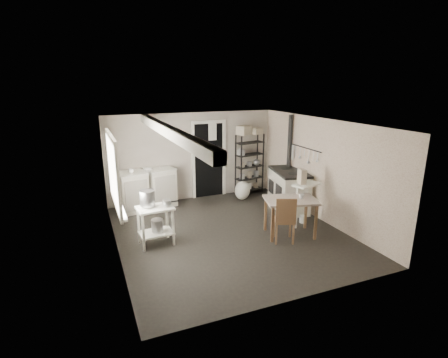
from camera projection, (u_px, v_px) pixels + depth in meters
name	position (u px, v px, depth m)	size (l,w,h in m)	color
floor	(229.00, 233.00, 7.33)	(5.00, 5.00, 0.00)	black
ceiling	(230.00, 123.00, 6.71)	(5.00, 5.00, 0.00)	silver
wall_back	(192.00, 156.00, 9.25)	(4.50, 0.02, 2.30)	#B2A798
wall_front	(301.00, 227.00, 4.80)	(4.50, 0.02, 2.30)	#B2A798
wall_left	(113.00, 194.00, 6.20)	(0.02, 5.00, 2.30)	#B2A798
wall_right	(322.00, 170.00, 7.84)	(0.02, 5.00, 2.30)	#B2A798
window	(112.00, 172.00, 6.29)	(0.12, 1.76, 1.28)	white
doorway	(209.00, 161.00, 9.43)	(0.96, 0.10, 2.08)	white
ceiling_beam	(169.00, 131.00, 6.30)	(0.18, 5.00, 0.18)	white
wallpaper_panel	(321.00, 170.00, 7.84)	(0.01, 5.00, 2.30)	beige
utensil_rail	(305.00, 148.00, 8.25)	(0.06, 1.20, 0.44)	#ABABAD
prep_table	(156.00, 225.00, 6.73)	(0.67, 0.48, 0.77)	white
stockpot	(147.00, 198.00, 6.60)	(0.28, 0.28, 0.30)	#ABABAD
saucepan	(167.00, 202.00, 6.65)	(0.17, 0.17, 0.09)	#ABABAD
bucket	(157.00, 225.00, 6.75)	(0.23, 0.23, 0.25)	#ABABAD
base_cabinets	(147.00, 190.00, 8.67)	(1.48, 0.63, 0.97)	silver
mixing_bowl	(148.00, 172.00, 8.45)	(0.29, 0.29, 0.07)	silver
counter_cup	(131.00, 173.00, 8.27)	(0.13, 0.13, 0.10)	silver
shelf_rack	(249.00, 160.00, 9.69)	(0.79, 0.31, 1.68)	black
shelf_jar	(239.00, 146.00, 9.48)	(0.09, 0.09, 0.20)	silver
storage_box_a	(244.00, 122.00, 9.35)	(0.34, 0.30, 0.23)	beige
storage_box_b	(257.00, 123.00, 9.45)	(0.26, 0.24, 0.17)	beige
stove	(289.00, 192.00, 8.61)	(0.69, 1.24, 0.98)	silver
stovepipe	(290.00, 142.00, 8.75)	(0.11, 0.11, 1.38)	black
side_ledge	(305.00, 206.00, 7.64)	(0.62, 0.33, 0.95)	white
oats_box	(302.00, 181.00, 7.49)	(0.13, 0.21, 0.32)	beige
work_table	(290.00, 217.00, 7.15)	(1.03, 0.72, 0.78)	beige
table_cup	(301.00, 197.00, 7.07)	(0.11, 0.11, 0.10)	silver
chair	(284.00, 218.00, 6.85)	(0.39, 0.41, 0.94)	brown
flour_sack	(242.00, 191.00, 9.34)	(0.42, 0.36, 0.51)	silver
floor_crock	(302.00, 219.00, 7.85)	(0.13, 0.13, 0.16)	silver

